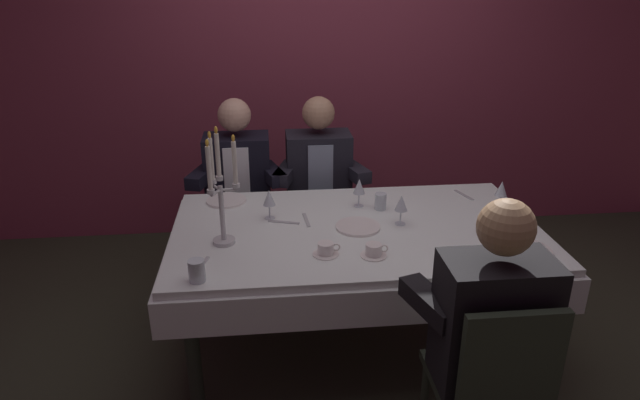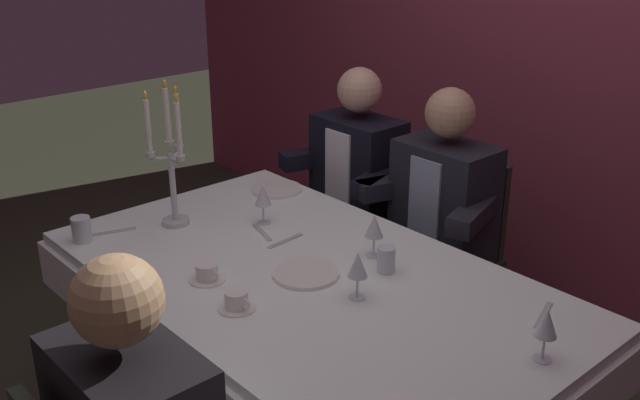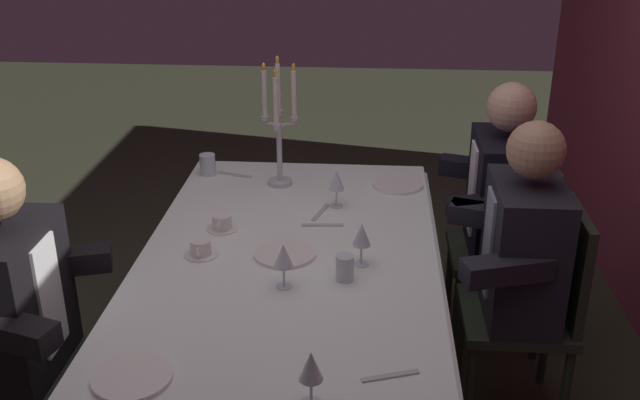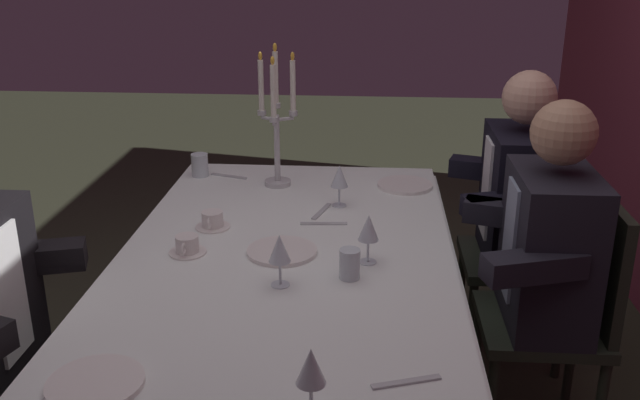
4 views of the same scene
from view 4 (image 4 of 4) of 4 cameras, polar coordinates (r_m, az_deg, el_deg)
dining_table at (r=2.39m, az=-2.74°, el=-6.84°), size 1.94×1.14×0.74m
candelabra at (r=2.90m, az=-3.53°, el=6.15°), size 0.15×0.17×0.59m
dinner_plate_0 at (r=1.77m, az=-17.65°, el=-13.88°), size 0.23×0.23×0.01m
dinner_plate_1 at (r=2.97m, az=6.86°, el=1.20°), size 0.23×0.23×0.01m
dinner_plate_2 at (r=2.33m, az=-3.09°, el=-4.14°), size 0.23×0.23×0.01m
wine_glass_0 at (r=1.54m, az=-0.73°, el=-13.44°), size 0.07×0.07×0.16m
wine_glass_1 at (r=2.23m, az=3.93°, el=-2.32°), size 0.07×0.07×0.16m
wine_glass_2 at (r=2.70m, az=1.57°, el=1.81°), size 0.07×0.07×0.16m
wine_glass_3 at (r=2.08m, az=-3.28°, el=-4.06°), size 0.07×0.07×0.16m
water_tumbler_0 at (r=3.11m, az=-9.66°, el=2.79°), size 0.07×0.07×0.10m
water_tumbler_1 at (r=2.15m, az=2.40°, el=-5.17°), size 0.06×0.06×0.09m
coffee_cup_0 at (r=2.55m, az=-8.66°, el=-1.66°), size 0.13×0.12×0.06m
coffee_cup_1 at (r=2.36m, az=-10.65°, el=-3.64°), size 0.13×0.12×0.06m
fork_0 at (r=2.67m, az=0.13°, el=-0.92°), size 0.17×0.07×0.01m
spoon_1 at (r=2.56m, az=0.30°, el=-1.91°), size 0.03×0.17×0.01m
fork_2 at (r=1.71m, az=6.97°, el=-14.34°), size 0.07×0.17×0.01m
fork_3 at (r=3.10m, az=-7.34°, el=1.92°), size 0.07×0.17×0.01m
seated_diner_0 at (r=2.99m, az=15.88°, el=0.43°), size 0.63×0.48×1.24m
seated_diner_1 at (r=2.50m, az=18.14°, el=-3.70°), size 0.63×0.48×1.24m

